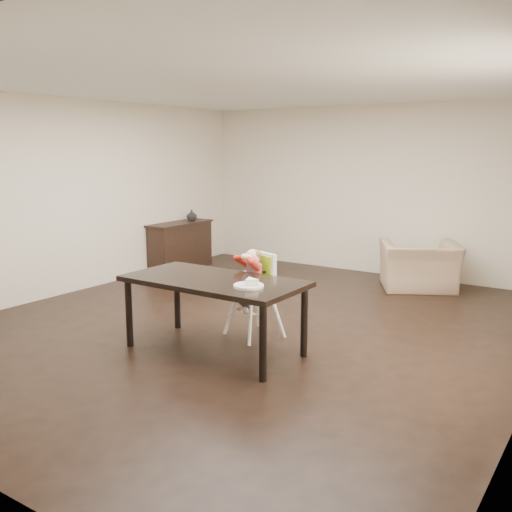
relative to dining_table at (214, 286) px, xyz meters
The scene contains 8 objects.
ground 1.12m from the dining_table, 101.42° to the left, with size 7.00×7.00×0.00m, color black.
room_walls 1.49m from the dining_table, 101.42° to the left, with size 6.02×7.02×2.71m.
dining_table is the anchor object (origin of this frame).
high_chair 0.65m from the dining_table, 83.76° to the left, with size 0.52×0.52×0.96m.
plate 0.52m from the dining_table, 11.42° to the right, with size 0.37×0.37×0.08m.
armchair 3.79m from the dining_table, 76.45° to the left, with size 1.06×0.69×0.92m, color tan.
sideboard 4.14m from the dining_table, 135.76° to the left, with size 0.44×1.26×0.79m.
vase 4.36m from the dining_table, 132.80° to the left, with size 0.18×0.19×0.18m, color #99999E.
Camera 1 is at (3.57, -5.22, 2.02)m, focal length 40.00 mm.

